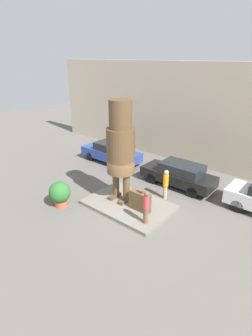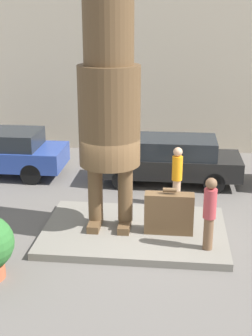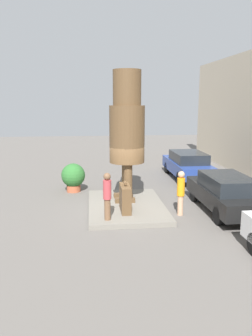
# 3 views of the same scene
# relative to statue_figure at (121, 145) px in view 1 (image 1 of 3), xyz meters

# --- Properties ---
(ground_plane) EXTENTS (60.00, 60.00, 0.00)m
(ground_plane) POSITION_rel_statue_figure_xyz_m (0.62, -0.10, -3.37)
(ground_plane) COLOR #605B56
(pedestal) EXTENTS (4.58, 3.10, 0.18)m
(pedestal) POSITION_rel_statue_figure_xyz_m (0.62, -0.10, -3.28)
(pedestal) COLOR slate
(pedestal) RESTS_ON ground_plane
(building_backdrop) EXTENTS (28.00, 0.60, 7.23)m
(building_backdrop) POSITION_rel_statue_figure_xyz_m (0.62, 7.78, 0.24)
(building_backdrop) COLOR beige
(building_backdrop) RESTS_ON ground_plane
(statue_figure) EXTENTS (1.48, 1.48, 5.46)m
(statue_figure) POSITION_rel_statue_figure_xyz_m (0.00, 0.00, 0.00)
(statue_figure) COLOR brown
(statue_figure) RESTS_ON pedestal
(giant_suitcase) EXTENTS (1.19, 0.36, 1.18)m
(giant_suitcase) POSITION_rel_statue_figure_xyz_m (1.48, -0.23, -2.67)
(giant_suitcase) COLOR brown
(giant_suitcase) RESTS_ON pedestal
(tourist) EXTENTS (0.29, 0.29, 1.73)m
(tourist) POSITION_rel_statue_figure_xyz_m (2.39, -0.97, -2.24)
(tourist) COLOR brown
(tourist) RESTS_ON pedestal
(parked_car_blue) EXTENTS (4.72, 1.85, 1.56)m
(parked_car_blue) POSITION_rel_statue_figure_xyz_m (-4.44, 4.00, -2.54)
(parked_car_blue) COLOR #284293
(parked_car_blue) RESTS_ON ground_plane
(parked_car_black) EXTENTS (4.60, 1.73, 1.53)m
(parked_car_black) POSITION_rel_statue_figure_xyz_m (1.45, 3.78, -2.56)
(parked_car_black) COLOR black
(parked_car_black) RESTS_ON ground_plane
(planter_pot) EXTENTS (1.16, 1.16, 1.40)m
(planter_pot) POSITION_rel_statue_figure_xyz_m (-2.27, -2.41, -2.61)
(planter_pot) COLOR #AD5638
(planter_pot) RESTS_ON ground_plane
(worker_hivis) EXTENTS (0.30, 0.30, 1.75)m
(worker_hivis) POSITION_rel_statue_figure_xyz_m (1.65, 1.92, -2.41)
(worker_hivis) COLOR tan
(worker_hivis) RESTS_ON ground_plane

